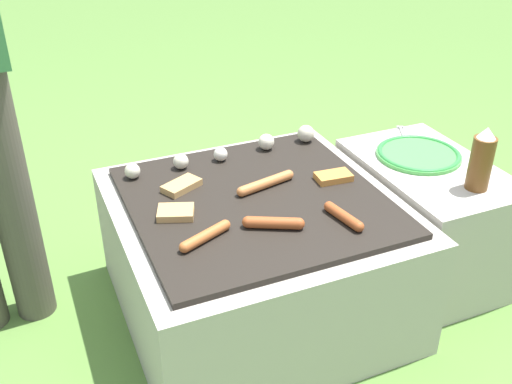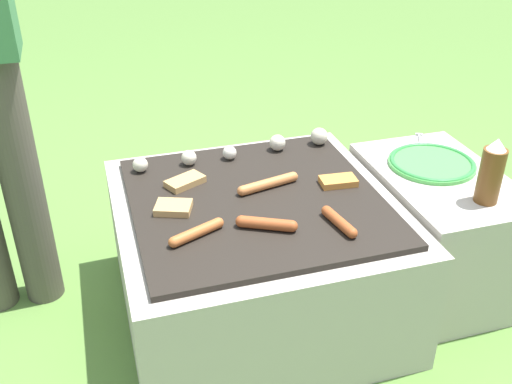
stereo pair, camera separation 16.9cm
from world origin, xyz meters
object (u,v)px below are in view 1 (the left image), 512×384
Objects in this scene: condiment_bottle at (481,160)px; fork_utensil at (403,136)px; plate_colorful at (419,154)px; sausage_front_center at (266,183)px.

condiment_bottle is 1.15× the size of fork_utensil.
plate_colorful reaches higher than fork_utensil.
fork_utensil is at bearing 73.11° from plate_colorful.
sausage_front_center reaches higher than plate_colorful.
plate_colorful is at bearing -106.89° from fork_utensil.
condiment_bottle is (0.03, -0.24, 0.08)m from plate_colorful.
plate_colorful is 1.61× the size of fork_utensil.
plate_colorful is at bearing -1.08° from sausage_front_center.
fork_utensil is (0.04, 0.14, -0.01)m from plate_colorful.
sausage_front_center is 1.18× the size of fork_utensil.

